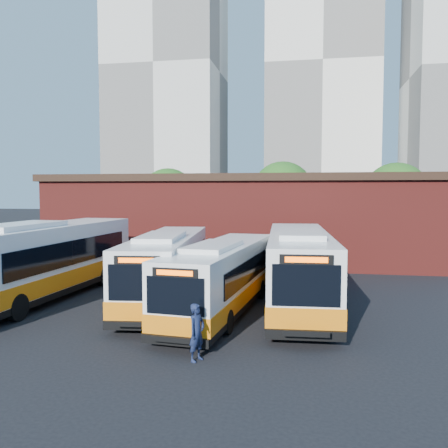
% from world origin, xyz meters
% --- Properties ---
extents(ground, '(220.00, 220.00, 0.00)m').
position_xyz_m(ground, '(0.00, 0.00, 0.00)').
color(ground, black).
extents(bus_west, '(3.53, 14.03, 3.79)m').
position_xyz_m(bus_west, '(-7.82, 4.09, 1.72)').
color(bus_west, silver).
rests_on(bus_west, ground).
extents(bus_midwest, '(3.83, 12.29, 3.30)m').
position_xyz_m(bus_midwest, '(-1.83, 4.89, 1.50)').
color(bus_midwest, silver).
rests_on(bus_midwest, ground).
extents(bus_mideast, '(3.45, 11.56, 3.11)m').
position_xyz_m(bus_mideast, '(1.17, 3.22, 1.41)').
color(bus_mideast, silver).
rests_on(bus_mideast, ground).
extents(bus_east, '(3.43, 13.10, 3.53)m').
position_xyz_m(bus_east, '(4.38, 5.17, 1.60)').
color(bus_east, silver).
rests_on(bus_east, ground).
extents(transit_worker, '(0.65, 0.77, 1.78)m').
position_xyz_m(transit_worker, '(1.47, -2.77, 0.89)').
color(transit_worker, '#131B37').
rests_on(transit_worker, ground).
extents(depot_building, '(28.60, 12.60, 6.40)m').
position_xyz_m(depot_building, '(0.00, 20.00, 3.26)').
color(depot_building, maroon).
rests_on(depot_building, ground).
extents(tree_west, '(6.00, 6.00, 7.65)m').
position_xyz_m(tree_west, '(-10.00, 32.00, 4.64)').
color(tree_west, '#382314').
rests_on(tree_west, ground).
extents(tree_mid, '(6.56, 6.56, 8.36)m').
position_xyz_m(tree_mid, '(2.00, 34.00, 5.08)').
color(tree_mid, '#382314').
rests_on(tree_mid, ground).
extents(tree_east, '(6.24, 6.24, 7.96)m').
position_xyz_m(tree_east, '(13.00, 31.00, 4.83)').
color(tree_east, '#382314').
rests_on(tree_east, ground).
extents(tower_left, '(20.00, 18.00, 56.20)m').
position_xyz_m(tower_left, '(-22.00, 72.00, 27.84)').
color(tower_left, beige).
rests_on(tower_left, ground).
extents(tower_center, '(22.00, 20.00, 61.20)m').
position_xyz_m(tower_center, '(7.00, 86.00, 30.34)').
color(tower_center, silver).
rests_on(tower_center, ground).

